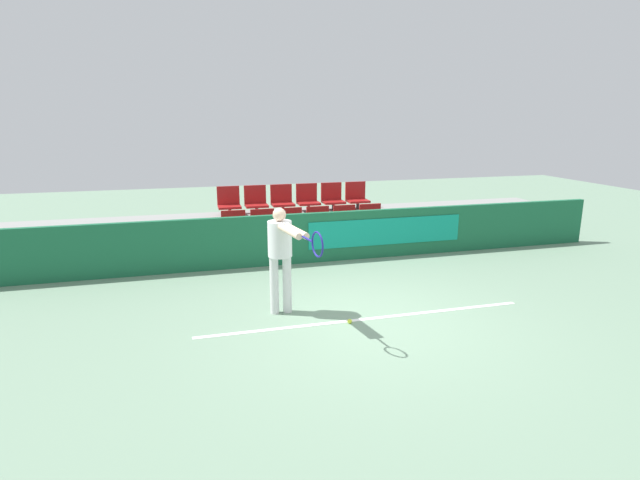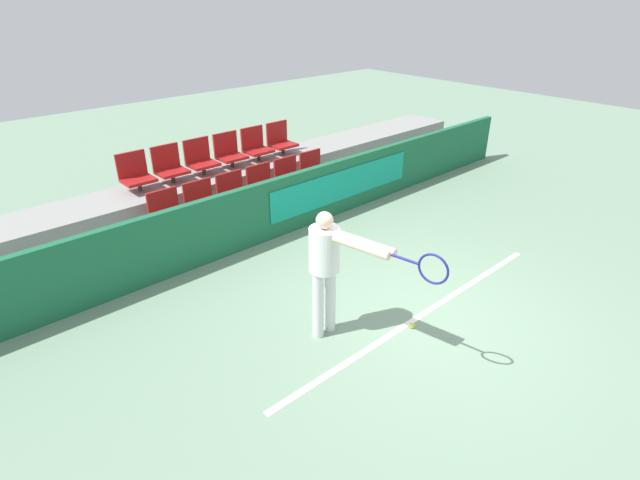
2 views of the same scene
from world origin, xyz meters
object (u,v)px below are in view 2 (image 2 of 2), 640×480
Objects in this scene: stadium_chair_0 at (167,213)px; stadium_chair_8 at (200,158)px; stadium_chair_10 at (256,146)px; stadium_chair_7 at (169,166)px; stadium_chair_2 at (233,193)px; stadium_chair_4 at (289,177)px; stadium_chair_11 at (280,140)px; stadium_chair_6 at (135,174)px; tennis_player at (330,262)px; tennis_ball at (412,326)px; stadium_chair_5 at (314,170)px; stadium_chair_3 at (262,185)px; stadium_chair_1 at (202,203)px; stadium_chair_9 at (229,152)px.

stadium_chair_8 is (1.20, 1.00, 0.37)m from stadium_chair_0.
stadium_chair_10 reaches higher than stadium_chair_0.
stadium_chair_2 is at bearing -59.16° from stadium_chair_7.
stadium_chair_10 is (0.00, 1.00, 0.37)m from stadium_chair_4.
stadium_chair_7 is (-1.80, 1.00, 0.37)m from stadium_chair_4.
stadium_chair_10 is 0.60m from stadium_chair_11.
stadium_chair_6 is (0.00, 1.00, 0.37)m from stadium_chair_0.
tennis_ball is at bearing -44.43° from tennis_player.
stadium_chair_0 is 3.00m from stadium_chair_5.
stadium_chair_11 is at bearing 0.00° from stadium_chair_10.
stadium_chair_3 is at bearing -29.18° from stadium_chair_6.
stadium_chair_4 is at bearing 0.00° from stadium_chair_0.
stadium_chair_1 is at bearing 180.00° from stadium_chair_3.
stadium_chair_11 is (3.00, 0.00, 0.00)m from stadium_chair_6.
stadium_chair_11 is 0.38× the size of tennis_player.
stadium_chair_9 is 1.20m from stadium_chair_11.
stadium_chair_9 is at bearing 0.00° from stadium_chair_6.
stadium_chair_5 is 1.61m from stadium_chair_9.
stadium_chair_8 is at bearing 180.00° from stadium_chair_9.
stadium_chair_1 is 1.00× the size of stadium_chair_11.
stadium_chair_2 is 1.80m from stadium_chair_5.
tennis_player is at bearing -83.59° from stadium_chair_0.
stadium_chair_0 and stadium_chair_3 have the same top height.
stadium_chair_11 is 5.25m from tennis_ball.
stadium_chair_7 is at bearing 120.84° from stadium_chair_2.
stadium_chair_6 is 1.80m from stadium_chair_9.
stadium_chair_9 is 1.00× the size of stadium_chair_11.
tennis_ball is at bearing -75.96° from stadium_chair_6.
stadium_chair_9 reaches higher than stadium_chair_0.
stadium_chair_1 and stadium_chair_2 have the same top height.
stadium_chair_6 is at bearing 180.00° from stadium_chair_9.
stadium_chair_10 is at bearing 0.00° from stadium_chair_6.
stadium_chair_11 is 5.00m from tennis_player.
stadium_chair_6 is at bearing 157.28° from stadium_chair_4.
stadium_chair_7 is 1.00× the size of stadium_chair_11.
tennis_player is 1.41m from tennis_ball.
stadium_chair_7 is at bearing 140.05° from stadium_chair_3.
stadium_chair_0 is 1.00× the size of stadium_chair_10.
stadium_chair_0 is 1.23m from stadium_chair_7.
stadium_chair_7 and stadium_chair_10 have the same top height.
stadium_chair_1 is 2.09m from stadium_chair_10.
stadium_chair_0 is 0.60m from stadium_chair_1.
stadium_chair_1 is at bearing 180.00° from stadium_chair_5.
tennis_ball is at bearing -89.86° from stadium_chair_8.
stadium_chair_8 is at bearing 150.82° from stadium_chair_5.
stadium_chair_9 is (1.80, 1.00, 0.37)m from stadium_chair_0.
stadium_chair_1 is at bearing 76.11° from tennis_player.
stadium_chair_10 is (1.20, 0.00, 0.00)m from stadium_chair_8.
stadium_chair_6 reaches higher than tennis_ball.
stadium_chair_4 is at bearing -22.72° from stadium_chair_6.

